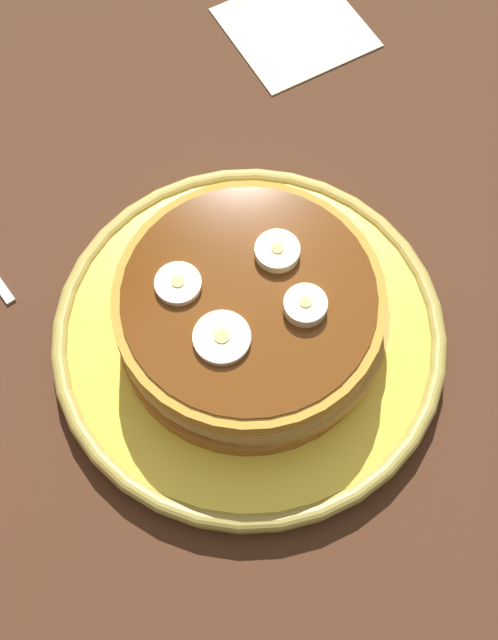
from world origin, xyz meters
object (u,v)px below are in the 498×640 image
pancake_stack (248,313)px  banana_slice_3 (178,284)px  napkin (295,27)px  banana_slice_0 (277,252)px  plate (249,335)px  banana_slice_1 (305,306)px  banana_slice_2 (222,338)px

pancake_stack → banana_slice_3: (-2.75, -3.43, 2.98)cm
pancake_stack → napkin: 29.99cm
banana_slice_0 → plate: bearing=-62.5°
banana_slice_3 → napkin: bearing=132.7°
pancake_stack → banana_slice_1: banana_slice_1 is taller
banana_slice_1 → banana_slice_2: (-0.83, -5.45, -0.19)cm
banana_slice_3 → napkin: size_ratio=0.27×
banana_slice_1 → plate: bearing=-136.2°
banana_slice_0 → napkin: bearing=144.3°
banana_slice_0 → banana_slice_3: 6.63cm
banana_slice_3 → napkin: (-20.36, 22.03, -7.32)cm
banana_slice_1 → napkin: 31.31cm
banana_slice_3 → pancake_stack: bearing=51.2°
banana_slice_0 → napkin: 27.63cm
napkin → banana_slice_1: bearing=-32.0°
banana_slice_2 → napkin: size_ratio=0.32×
banana_slice_3 → plate: bearing=50.7°
banana_slice_2 → napkin: bearing=139.2°
napkin → banana_slice_2: bearing=-40.8°
plate → banana_slice_2: banana_slice_2 is taller
banana_slice_0 → banana_slice_2: size_ratio=0.82×
banana_slice_3 → banana_slice_0: bearing=79.1°
banana_slice_1 → napkin: banana_slice_1 is taller
banana_slice_1 → banana_slice_3: bearing=-132.4°
pancake_stack → banana_slice_0: size_ratio=6.38×
plate → banana_slice_3: size_ratio=9.17×
napkin → pancake_stack: bearing=-38.8°
pancake_stack → banana_slice_0: (-1.50, 3.09, 3.09)cm
pancake_stack → banana_slice_2: 4.56cm
banana_slice_0 → banana_slice_3: size_ratio=0.98×
banana_slice_0 → banana_slice_2: (3.34, -6.02, -0.13)cm
banana_slice_2 → banana_slice_1: bearing=81.3°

